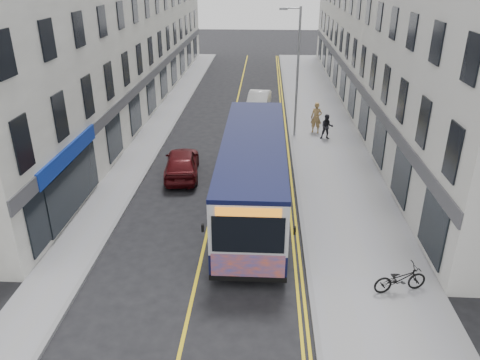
# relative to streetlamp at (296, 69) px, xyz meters

# --- Properties ---
(ground) EXTENTS (140.00, 140.00, 0.00)m
(ground) POSITION_rel_streetlamp_xyz_m (-4.17, -14.00, -4.38)
(ground) COLOR black
(ground) RESTS_ON ground
(pavement_east) EXTENTS (4.50, 64.00, 0.12)m
(pavement_east) POSITION_rel_streetlamp_xyz_m (2.08, -2.00, -4.32)
(pavement_east) COLOR gray
(pavement_east) RESTS_ON ground
(pavement_west) EXTENTS (2.00, 64.00, 0.12)m
(pavement_west) POSITION_rel_streetlamp_xyz_m (-9.17, -2.00, -4.32)
(pavement_west) COLOR gray
(pavement_west) RESTS_ON ground
(kerb_east) EXTENTS (0.18, 64.00, 0.13)m
(kerb_east) POSITION_rel_streetlamp_xyz_m (-0.17, -2.00, -4.32)
(kerb_east) COLOR slate
(kerb_east) RESTS_ON ground
(kerb_west) EXTENTS (0.18, 64.00, 0.13)m
(kerb_west) POSITION_rel_streetlamp_xyz_m (-8.17, -2.00, -4.32)
(kerb_west) COLOR slate
(kerb_west) RESTS_ON ground
(road_centre_line) EXTENTS (0.12, 64.00, 0.01)m
(road_centre_line) POSITION_rel_streetlamp_xyz_m (-4.17, -2.00, -4.38)
(road_centre_line) COLOR gold
(road_centre_line) RESTS_ON ground
(road_dbl_yellow_inner) EXTENTS (0.10, 64.00, 0.01)m
(road_dbl_yellow_inner) POSITION_rel_streetlamp_xyz_m (-0.62, -2.00, -4.38)
(road_dbl_yellow_inner) COLOR gold
(road_dbl_yellow_inner) RESTS_ON ground
(road_dbl_yellow_outer) EXTENTS (0.10, 64.00, 0.01)m
(road_dbl_yellow_outer) POSITION_rel_streetlamp_xyz_m (-0.42, -2.00, -4.38)
(road_dbl_yellow_outer) COLOR gold
(road_dbl_yellow_outer) RESTS_ON ground
(terrace_east) EXTENTS (6.00, 46.00, 13.00)m
(terrace_east) POSITION_rel_streetlamp_xyz_m (7.33, 7.00, 2.12)
(terrace_east) COLOR silver
(terrace_east) RESTS_ON ground
(terrace_west) EXTENTS (6.00, 46.00, 13.00)m
(terrace_west) POSITION_rel_streetlamp_xyz_m (-13.17, 7.00, 2.12)
(terrace_west) COLOR white
(terrace_west) RESTS_ON ground
(streetlamp) EXTENTS (1.32, 0.18, 8.00)m
(streetlamp) POSITION_rel_streetlamp_xyz_m (0.00, 0.00, 0.00)
(streetlamp) COLOR gray
(streetlamp) RESTS_ON ground
(city_bus) EXTENTS (2.74, 11.74, 3.41)m
(city_bus) POSITION_rel_streetlamp_xyz_m (-2.33, -10.09, -2.52)
(city_bus) COLOR black
(city_bus) RESTS_ON ground
(bicycle) EXTENTS (1.96, 1.08, 0.98)m
(bicycle) POSITION_rel_streetlamp_xyz_m (2.78, -15.90, -3.77)
(bicycle) COLOR black
(bicycle) RESTS_ON pavement_east
(pedestrian_near) EXTENTS (0.84, 0.68, 2.01)m
(pedestrian_near) POSITION_rel_streetlamp_xyz_m (1.49, 0.59, -3.26)
(pedestrian_near) COLOR #9B7846
(pedestrian_near) RESTS_ON pavement_east
(pedestrian_far) EXTENTS (0.79, 0.62, 1.59)m
(pedestrian_far) POSITION_rel_streetlamp_xyz_m (2.05, -0.64, -3.47)
(pedestrian_far) COLOR black
(pedestrian_far) RESTS_ON pavement_east
(car_white) EXTENTS (2.00, 4.54, 1.45)m
(car_white) POSITION_rel_streetlamp_xyz_m (-2.37, 5.85, -3.66)
(car_white) COLOR silver
(car_white) RESTS_ON ground
(car_maroon) EXTENTS (2.21, 4.49, 1.47)m
(car_maroon) POSITION_rel_streetlamp_xyz_m (-6.17, -6.54, -3.65)
(car_maroon) COLOR #4C0C10
(car_maroon) RESTS_ON ground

